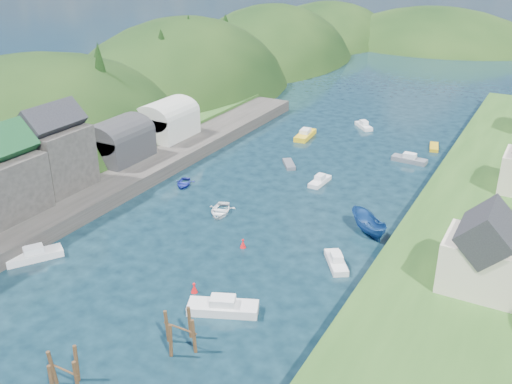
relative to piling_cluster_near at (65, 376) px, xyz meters
The scene contains 13 objects.
ground 54.51m from the piling_cluster_near, 90.91° to the left, with size 600.00×600.00×0.00m, color black.
hillside_left 92.25m from the piling_cluster_near, 119.98° to the left, with size 44.00×245.56×52.00m.
far_hills 178.91m from the piling_cluster_near, 89.89° to the left, with size 103.00×68.00×44.00m.
hill_trees 69.23m from the piling_cluster_near, 90.29° to the left, with size 91.58×146.08×12.82m.
quay_left 34.90m from the piling_cluster_near, 135.43° to the left, with size 12.00×110.00×2.00m, color #2D2B28.
terrace_left_grass 40.19m from the piling_cluster_near, 142.45° to the left, with size 12.00×110.00×2.50m, color #234719.
boat_sheds 51.27m from the piling_cluster_near, 121.70° to the left, with size 7.00×21.00×7.50m.
terrace_right 50.62m from the piling_cluster_near, 61.52° to the left, with size 16.00×120.00×2.40m, color #234719.
piling_cluster_near is the anchor object (origin of this frame).
piling_cluster_far 9.80m from the piling_cluster_near, 60.33° to the left, with size 3.37×3.13×3.80m.
channel_buoy_near 15.95m from the piling_cluster_near, 85.70° to the left, with size 0.70×0.70×1.10m.
channel_buoy_far 26.04m from the piling_cluster_near, 87.85° to the left, with size 0.70×0.70×1.10m.
moored_boats 27.27m from the piling_cluster_near, 91.71° to the left, with size 35.82×93.32×2.48m.
Camera 1 is at (30.34, -27.61, 32.34)m, focal length 40.00 mm.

